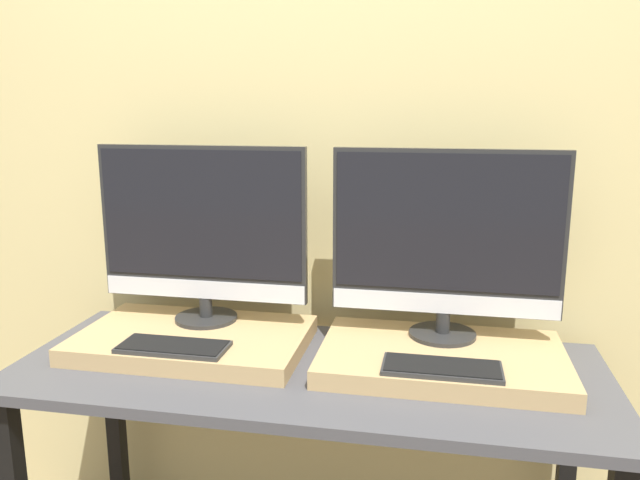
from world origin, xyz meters
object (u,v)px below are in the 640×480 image
(keyboard_right, at_px, (442,368))
(keyboard_left, at_px, (173,347))
(monitor_right, at_px, (446,239))
(monitor_left, at_px, (202,229))

(keyboard_right, bearing_deg, keyboard_left, 180.00)
(keyboard_left, distance_m, monitor_right, 0.81)
(monitor_left, xyz_separation_m, monitor_right, (0.72, 0.00, 0.00))
(monitor_left, bearing_deg, monitor_right, 0.00)
(keyboard_left, height_order, monitor_right, monitor_right)
(keyboard_left, bearing_deg, monitor_right, 18.60)
(monitor_right, height_order, keyboard_right, monitor_right)
(monitor_left, relative_size, monitor_right, 1.00)
(monitor_left, height_order, keyboard_left, monitor_left)
(monitor_left, relative_size, keyboard_left, 2.15)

